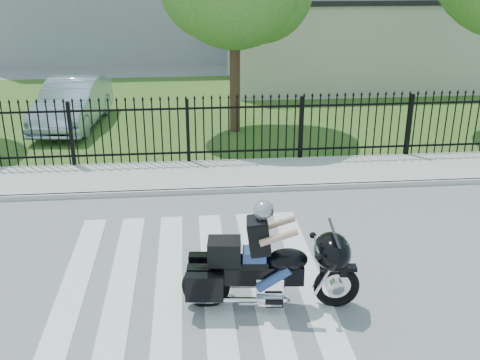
{
  "coord_description": "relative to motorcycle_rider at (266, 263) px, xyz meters",
  "views": [
    {
      "loc": [
        0.03,
        -8.2,
        5.17
      ],
      "look_at": [
        1.02,
        2.26,
        1.0
      ],
      "focal_mm": 42.0,
      "sensor_mm": 36.0,
      "label": 1
    }
  ],
  "objects": [
    {
      "name": "crosswalk",
      "position": [
        -1.15,
        0.67,
        -0.76
      ],
      "size": [
        5.0,
        5.5,
        0.01
      ],
      "primitive_type": null,
      "color": "silver",
      "rests_on": "ground"
    },
    {
      "name": "sidewalk",
      "position": [
        -1.15,
        5.67,
        -0.7
      ],
      "size": [
        40.0,
        2.0,
        0.12
      ],
      "primitive_type": "cube",
      "color": "#ADAAA3",
      "rests_on": "ground"
    },
    {
      "name": "parked_car",
      "position": [
        -4.86,
        10.75,
        0.02
      ],
      "size": [
        2.07,
        4.76,
        1.52
      ],
      "primitive_type": "imported",
      "rotation": [
        0.0,
        0.0,
        -0.1
      ],
      "color": "#9EB0C7",
      "rests_on": "grass_strip"
    },
    {
      "name": "motorcycle_rider",
      "position": [
        0.0,
        0.0,
        0.0
      ],
      "size": [
        2.81,
        1.04,
        1.86
      ],
      "rotation": [
        0.0,
        0.0,
        -0.1
      ],
      "color": "black",
      "rests_on": "ground"
    },
    {
      "name": "grass_strip",
      "position": [
        -1.15,
        12.67,
        -0.75
      ],
      "size": [
        40.0,
        12.0,
        0.02
      ],
      "primitive_type": "cube",
      "color": "#30551D",
      "rests_on": "ground"
    },
    {
      "name": "building_low",
      "position": [
        5.85,
        16.67,
        0.99
      ],
      "size": [
        10.0,
        6.0,
        3.5
      ],
      "primitive_type": "cube",
      "color": "beige",
      "rests_on": "ground"
    },
    {
      "name": "iron_fence",
      "position": [
        -1.15,
        6.67,
        0.14
      ],
      "size": [
        26.0,
        0.04,
        1.8
      ],
      "color": "black",
      "rests_on": "ground"
    },
    {
      "name": "curb",
      "position": [
        -1.15,
        4.67,
        -0.7
      ],
      "size": [
        40.0,
        0.12,
        0.12
      ],
      "primitive_type": "cube",
      "color": "#ADAAA3",
      "rests_on": "ground"
    },
    {
      "name": "ground",
      "position": [
        -1.15,
        0.67,
        -0.76
      ],
      "size": [
        120.0,
        120.0,
        0.0
      ],
      "primitive_type": "plane",
      "color": "slate",
      "rests_on": "ground"
    }
  ]
}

